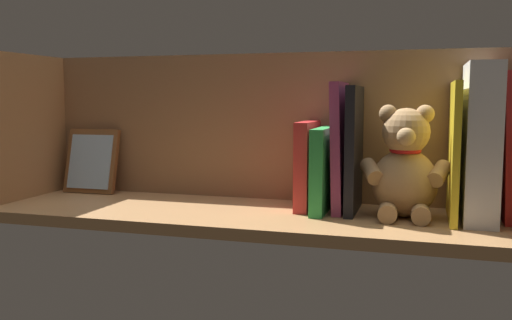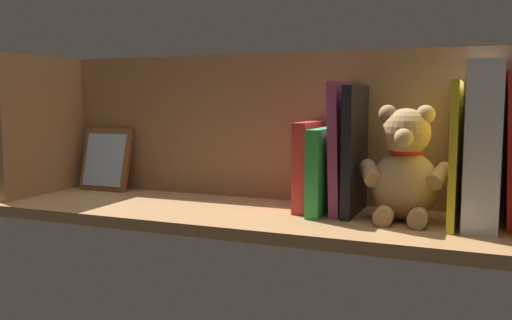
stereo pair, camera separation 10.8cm
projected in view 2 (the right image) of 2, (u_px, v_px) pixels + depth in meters
ground_plane at (256, 216)px, 108.98cm from camera, size 110.02×31.43×2.20cm
shelf_back_panel at (280, 127)px, 119.50cm from camera, size 110.02×1.50×31.39cm
shelf_side_divider at (42, 125)px, 127.30cm from camera, size 2.40×25.43×31.39cm
book_1 at (510, 148)px, 95.42cm from camera, size 2.18×13.49×26.54cm
dictionary_thick_white at (483, 144)px, 94.95cm from camera, size 5.61×17.74×28.02cm
book_2 at (456, 153)px, 96.52cm from camera, size 1.25×18.50×24.79cm
teddy_bear at (405, 170)px, 99.20cm from camera, size 16.78×13.44×20.68cm
book_3 at (355, 150)px, 104.82cm from camera, size 1.77×15.38×24.16cm
book_4 at (342, 148)px, 106.29cm from camera, size 2.63×14.34×24.92cm
book_5 at (324, 170)px, 106.85cm from camera, size 2.51×16.70×16.21cm
book_6 at (309, 166)px, 109.48cm from camera, size 2.66×13.75×17.29cm
picture_frame_leaning at (106, 160)px, 133.09cm from camera, size 12.81×4.94×14.82cm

